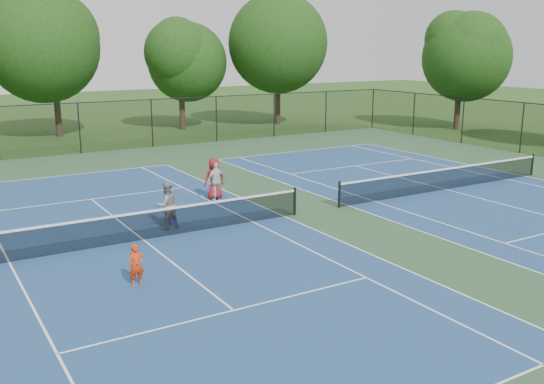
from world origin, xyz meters
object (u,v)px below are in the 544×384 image
tree_back_d (278,39)px  instructor (167,205)px  tree_side_e (461,52)px  tree_back_b (52,41)px  child_player (136,265)px  tree_back_c (180,57)px  bystander_a (216,181)px  ball_crate (170,219)px  ball_hopper (170,210)px  bystander_c (214,179)px

tree_back_d → instructor: (-18.83, -23.20, -5.97)m
tree_side_e → tree_back_b: bearing=156.0°
child_player → instructor: 5.15m
tree_back_c → bystander_a: bearing=-109.5°
tree_back_c → ball_crate: bearing=-113.9°
tree_back_d → ball_crate: (-18.50, -22.65, -6.66)m
ball_crate → child_player: bearing=-120.6°
ball_hopper → instructor: bearing=-120.9°
ball_crate → ball_hopper: bearing=0.0°
tree_side_e → bystander_a: bearing=-158.0°
child_player → bystander_c: (5.89, 7.41, 0.31)m
tree_side_e → ball_crate: bearing=-156.1°
tree_back_d → bystander_c: size_ratio=5.94×
tree_back_d → ball_crate: size_ratio=28.11×
ball_hopper → tree_back_c: bearing=66.1°
tree_back_b → tree_back_c: 9.12m
bystander_c → ball_crate: (-2.95, -2.44, -0.71)m
tree_back_d → instructor: size_ratio=6.08×
bystander_a → tree_back_c: bearing=-126.2°
tree_back_b → instructor: bearing=-94.2°
bystander_a → tree_back_b: bearing=-103.0°
tree_back_d → tree_side_e: size_ratio=1.17×
ball_crate → ball_hopper: (0.00, 0.00, 0.35)m
instructor → bystander_a: 4.37m
tree_back_c → tree_side_e: 21.10m
tree_back_b → ball_hopper: 25.44m
tree_back_b → ball_hopper: size_ratio=26.57×
ball_hopper → child_player: bearing=-120.6°
tree_back_c → bystander_a: size_ratio=5.17×
tree_back_b → ball_crate: size_ratio=27.20×
tree_back_c → instructor: tree_back_c is taller
bystander_c → ball_crate: 3.90m
tree_back_b → tree_side_e: (27.00, -12.00, -0.79)m
child_player → tree_back_d: bearing=56.3°
tree_side_e → bystander_c: (-25.56, -10.21, -4.94)m
instructor → tree_back_c: bearing=-119.5°
bystander_c → tree_back_b: bearing=-82.2°
tree_back_c → ball_crate: 26.42m
tree_back_d → tree_side_e: 14.18m
tree_side_e → instructor: bearing=-155.4°
bystander_a → bystander_c: size_ratio=0.93×
tree_side_e → instructor: tree_side_e is taller
ball_crate → ball_hopper: ball_hopper is taller
bystander_c → ball_crate: bystander_c is taller
tree_back_d → bystander_a: bearing=-127.4°
tree_back_b → child_player: (-4.45, -29.62, -6.03)m
tree_back_b → ball_hopper: (-1.50, -24.65, -6.08)m
bystander_c → ball_hopper: (-2.95, -2.44, -0.36)m
tree_back_b → bystander_a: bearing=-86.2°
tree_back_d → child_player: size_ratio=9.16×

